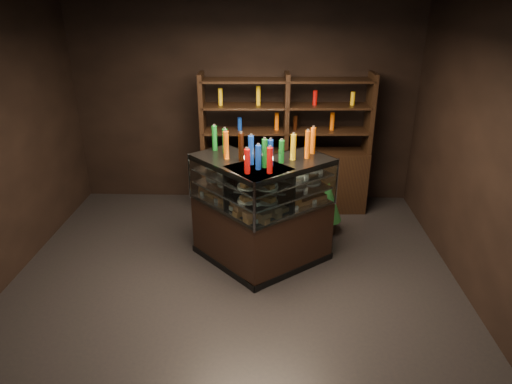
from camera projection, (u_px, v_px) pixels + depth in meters
ground at (233, 289)px, 4.98m from camera, size 5.00×5.00×0.00m
room_shell at (229, 114)px, 4.21m from camera, size 5.02×5.02×3.01m
display_case at (260, 230)px, 5.29m from camera, size 1.73×1.27×1.29m
food_display at (260, 188)px, 5.07m from camera, size 1.40×0.91×0.41m
bottles_top at (260, 149)px, 4.90m from camera, size 1.23×0.76×0.30m
potted_conifer at (328, 200)px, 5.99m from camera, size 0.38×0.38×0.82m
back_shelving at (285, 171)px, 6.60m from camera, size 2.38×0.51×2.00m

